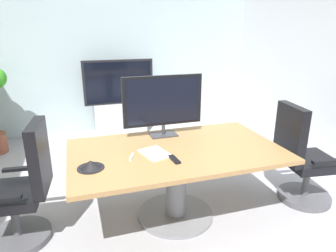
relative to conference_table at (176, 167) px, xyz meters
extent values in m
plane|color=#99999E|center=(-0.15, 0.10, -0.55)|extent=(6.87, 6.87, 0.00)
cube|color=#9EB2B7|center=(-0.15, 3.04, 0.93)|extent=(5.22, 0.10, 2.95)
cube|color=olive|center=(0.00, 0.00, 0.16)|extent=(1.98, 1.15, 0.04)
cylinder|color=slate|center=(0.00, 0.00, -0.20)|extent=(0.20, 0.20, 0.69)
cylinder|color=slate|center=(0.00, 0.00, -0.53)|extent=(0.76, 0.76, 0.03)
cylinder|color=#4C4C51|center=(-1.47, 0.08, -0.52)|extent=(0.56, 0.56, 0.06)
cylinder|color=#4C4C51|center=(-1.47, 0.08, -0.31)|extent=(0.07, 0.07, 0.36)
cube|color=black|center=(-1.47, 0.08, -0.09)|extent=(0.52, 0.52, 0.10)
cube|color=black|center=(-1.20, 0.06, 0.24)|extent=(0.13, 0.46, 0.60)
cube|color=black|center=(-1.42, 0.34, 0.03)|extent=(0.28, 0.08, 0.03)
cube|color=black|center=(-1.47, -0.18, 0.03)|extent=(0.28, 0.08, 0.03)
cylinder|color=#4C4C51|center=(1.47, -0.15, -0.52)|extent=(0.56, 0.56, 0.06)
cylinder|color=#4C4C51|center=(1.47, -0.15, -0.31)|extent=(0.07, 0.07, 0.36)
cube|color=black|center=(1.47, -0.15, -0.09)|extent=(0.54, 0.54, 0.10)
cube|color=black|center=(1.20, -0.11, 0.24)|extent=(0.15, 0.46, 0.60)
cube|color=black|center=(1.41, -0.40, 0.03)|extent=(0.28, 0.09, 0.03)
cube|color=black|center=(1.48, 0.11, 0.03)|extent=(0.28, 0.09, 0.03)
cube|color=#333338|center=(0.00, 0.40, 0.19)|extent=(0.28, 0.18, 0.02)
cylinder|color=#333338|center=(0.00, 0.40, 0.25)|extent=(0.04, 0.04, 0.10)
cube|color=black|center=(0.00, 0.41, 0.56)|extent=(0.84, 0.04, 0.52)
cube|color=black|center=(0.00, 0.39, 0.56)|extent=(0.77, 0.01, 0.47)
cube|color=#B7BABC|center=(-0.12, 2.69, -0.27)|extent=(0.90, 0.36, 0.55)
cube|color=black|center=(-0.12, 2.67, 0.38)|extent=(1.20, 0.06, 0.76)
cube|color=black|center=(-0.12, 2.63, 0.38)|extent=(1.12, 0.01, 0.69)
cone|color=black|center=(-0.80, -0.17, 0.22)|extent=(0.19, 0.19, 0.07)
cylinder|color=black|center=(-0.80, -0.17, 0.19)|extent=(0.22, 0.22, 0.01)
cube|color=black|center=(-0.10, -0.23, 0.19)|extent=(0.06, 0.17, 0.02)
cube|color=silver|center=(-0.44, -0.07, 0.19)|extent=(0.07, 0.13, 0.02)
cube|color=white|center=(-0.22, -0.04, 0.19)|extent=(0.28, 0.34, 0.01)
camera|label=1|loc=(-0.86, -2.45, 1.28)|focal=31.84mm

